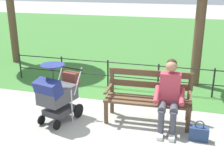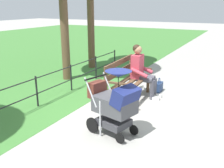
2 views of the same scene
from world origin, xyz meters
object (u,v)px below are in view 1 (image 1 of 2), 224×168
at_px(park_bench, 149,95).
at_px(stroller, 57,92).
at_px(handbag, 199,133).
at_px(person_on_bench, 169,94).

height_order(park_bench, stroller, stroller).
bearing_deg(park_bench, stroller, 18.00).
distance_m(stroller, handbag, 2.63).
distance_m(person_on_bench, stroller, 2.06).
xyz_separation_m(park_bench, handbag, (-0.96, 0.51, -0.40)).
bearing_deg(stroller, park_bench, -162.00).
bearing_deg(handbag, park_bench, -28.05).
distance_m(park_bench, handbag, 1.15).
relative_size(person_on_bench, handbag, 3.45).
xyz_separation_m(person_on_bench, handbag, (-0.55, 0.29, -0.55)).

